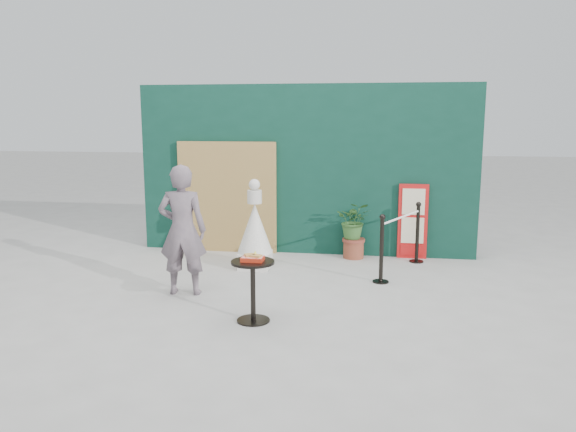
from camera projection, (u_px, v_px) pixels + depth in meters
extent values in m
plane|color=#ADAAA5|center=(273.00, 308.00, 7.23)|extent=(60.00, 60.00, 0.00)
cube|color=#0A3125|center=(305.00, 170.00, 10.03)|extent=(6.00, 0.30, 3.00)
cube|color=tan|center=(227.00, 197.00, 10.13)|extent=(1.80, 0.08, 2.00)
imported|color=slate|center=(182.00, 230.00, 7.69)|extent=(0.70, 0.50, 1.81)
cube|color=red|center=(413.00, 221.00, 9.69)|extent=(0.50, 0.06, 1.30)
cube|color=beige|center=(414.00, 202.00, 9.60)|extent=(0.38, 0.02, 0.45)
cube|color=beige|center=(412.00, 230.00, 9.68)|extent=(0.38, 0.02, 0.45)
cube|color=red|center=(412.00, 250.00, 9.74)|extent=(0.38, 0.02, 0.18)
cube|color=silver|center=(255.00, 260.00, 9.13)|extent=(0.49, 0.49, 0.27)
cone|color=white|center=(255.00, 228.00, 9.04)|extent=(0.57, 0.57, 0.80)
cylinder|color=silver|center=(255.00, 197.00, 8.95)|extent=(0.23, 0.23, 0.21)
sphere|color=white|center=(254.00, 185.00, 8.91)|extent=(0.18, 0.18, 0.18)
cylinder|color=black|center=(253.00, 320.00, 6.78)|extent=(0.40, 0.40, 0.02)
cylinder|color=black|center=(253.00, 292.00, 6.71)|extent=(0.06, 0.06, 0.72)
cylinder|color=black|center=(253.00, 262.00, 6.65)|extent=(0.52, 0.52, 0.03)
cube|color=red|center=(253.00, 259.00, 6.64)|extent=(0.26, 0.19, 0.05)
cube|color=red|center=(253.00, 257.00, 6.64)|extent=(0.24, 0.17, 0.00)
cube|color=#DDA850|center=(250.00, 255.00, 6.65)|extent=(0.15, 0.14, 0.02)
cube|color=#DF9B51|center=(256.00, 256.00, 6.61)|extent=(0.13, 0.13, 0.02)
cone|color=#FFF643|center=(255.00, 253.00, 6.68)|extent=(0.06, 0.06, 0.06)
cylinder|color=brown|center=(353.00, 250.00, 9.79)|extent=(0.35, 0.35, 0.29)
cylinder|color=brown|center=(354.00, 240.00, 9.76)|extent=(0.39, 0.39, 0.05)
imported|color=#325F29|center=(354.00, 220.00, 9.70)|extent=(0.58, 0.51, 0.65)
cylinder|color=black|center=(381.00, 282.00, 8.37)|extent=(0.24, 0.24, 0.02)
cylinder|color=black|center=(381.00, 251.00, 8.28)|extent=(0.06, 0.06, 0.96)
sphere|color=black|center=(383.00, 217.00, 8.20)|extent=(0.09, 0.09, 0.09)
cylinder|color=black|center=(416.00, 261.00, 9.54)|extent=(0.24, 0.24, 0.02)
cylinder|color=black|center=(417.00, 234.00, 9.45)|extent=(0.06, 0.06, 0.96)
sphere|color=black|center=(419.00, 204.00, 9.36)|extent=(0.09, 0.09, 0.09)
cylinder|color=white|center=(402.00, 217.00, 8.80)|extent=(0.63, 1.31, 0.03)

